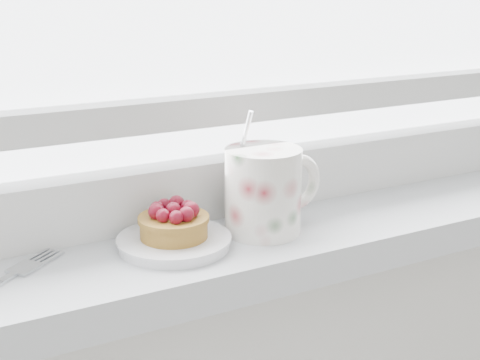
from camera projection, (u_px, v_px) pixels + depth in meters
saucer at (174, 242)px, 0.72m from camera, size 0.12×0.12×0.01m
raspberry_tart at (174, 222)px, 0.71m from camera, size 0.08×0.08×0.04m
floral_mug at (266, 189)px, 0.75m from camera, size 0.13×0.09×0.14m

